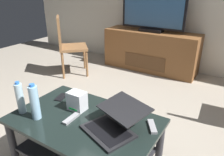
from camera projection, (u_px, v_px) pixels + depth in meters
ground_plane at (94, 143)px, 2.10m from camera, size 7.68×7.68×0.00m
coffee_table at (85, 134)px, 1.74m from camera, size 1.14×0.72×0.45m
media_cabinet at (150, 51)px, 3.78m from camera, size 1.61×0.49×0.67m
television at (153, 10)px, 3.49m from camera, size 1.08×0.20×0.70m
side_chair at (68, 43)px, 3.50m from camera, size 0.62×0.62×0.95m
laptop at (114, 122)px, 1.54m from camera, size 0.47×0.50×0.17m
router_box at (77, 101)px, 1.78m from camera, size 0.14×0.11×0.16m
water_bottle_near at (20, 98)px, 1.72m from camera, size 0.06×0.06×0.27m
water_bottle_far at (35, 102)px, 1.64m from camera, size 0.07×0.07×0.29m
cell_phone at (61, 97)px, 2.00m from camera, size 0.10×0.15×0.01m
tv_remote at (152, 126)px, 1.58m from camera, size 0.12×0.16×0.02m
soundbar_remote at (71, 119)px, 1.67m from camera, size 0.05×0.16×0.02m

